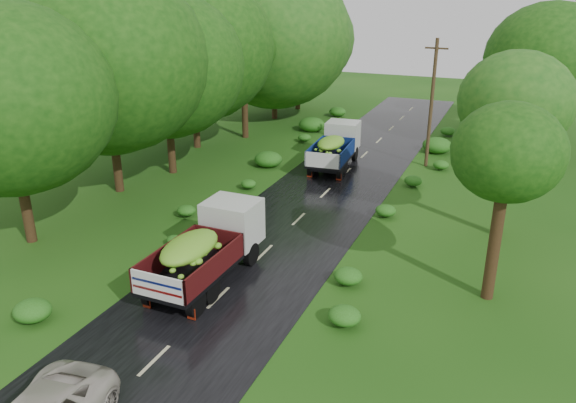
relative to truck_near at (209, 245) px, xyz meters
The scene contains 9 objects.
ground 5.50m from the truck_near, 79.07° to the right, with size 120.00×120.00×0.00m, color #18460F.
road 1.78m from the truck_near, 11.37° to the right, with size 6.50×80.00×0.02m, color black.
road_lines 1.93m from the truck_near, 38.48° to the left, with size 0.12×69.60×0.00m.
truck_near is the anchor object (origin of this frame).
truck_far 15.65m from the truck_near, 90.08° to the left, with size 2.48×6.01×2.47m.
utility_pole 18.85m from the truck_near, 73.66° to the left, with size 1.37×0.23×7.83m.
trees_left 19.51m from the truck_near, 119.57° to the left, with size 6.32×35.34×9.20m.
trees_right 22.98m from the truck_near, 61.18° to the left, with size 5.02×31.61×8.03m.
shrubs 8.92m from the truck_near, 83.49° to the left, with size 11.90×44.00×0.70m.
Camera 1 is at (9.29, -11.56, 10.82)m, focal length 35.00 mm.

